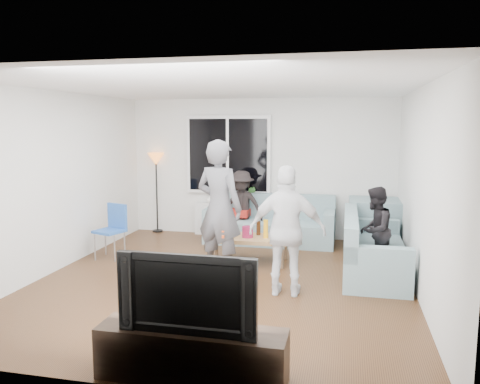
% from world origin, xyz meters
% --- Properties ---
extents(floor, '(5.00, 5.50, 0.04)m').
position_xyz_m(floor, '(0.00, 0.00, -0.02)').
color(floor, '#56351C').
rests_on(floor, ground).
extents(ceiling, '(5.00, 5.50, 0.04)m').
position_xyz_m(ceiling, '(0.00, 0.00, 2.62)').
color(ceiling, white).
rests_on(ceiling, ground).
extents(wall_back, '(5.00, 0.04, 2.60)m').
position_xyz_m(wall_back, '(0.00, 2.77, 1.30)').
color(wall_back, silver).
rests_on(wall_back, ground).
extents(wall_front, '(5.00, 0.04, 2.60)m').
position_xyz_m(wall_front, '(0.00, -2.77, 1.30)').
color(wall_front, silver).
rests_on(wall_front, ground).
extents(wall_left, '(0.04, 5.50, 2.60)m').
position_xyz_m(wall_left, '(-2.52, 0.00, 1.30)').
color(wall_left, silver).
rests_on(wall_left, ground).
extents(wall_right, '(0.04, 5.50, 2.60)m').
position_xyz_m(wall_right, '(2.52, 0.00, 1.30)').
color(wall_right, silver).
rests_on(wall_right, ground).
extents(window_frame, '(1.62, 0.06, 1.47)m').
position_xyz_m(window_frame, '(-0.60, 2.69, 1.55)').
color(window_frame, white).
rests_on(window_frame, wall_back).
extents(window_glass, '(1.50, 0.02, 1.35)m').
position_xyz_m(window_glass, '(-0.60, 2.65, 1.55)').
color(window_glass, black).
rests_on(window_glass, window_frame).
extents(window_mullion, '(0.05, 0.03, 1.35)m').
position_xyz_m(window_mullion, '(-0.60, 2.64, 1.55)').
color(window_mullion, white).
rests_on(window_mullion, window_frame).
extents(radiator, '(1.30, 0.12, 0.62)m').
position_xyz_m(radiator, '(-0.60, 2.65, 0.31)').
color(radiator, silver).
rests_on(radiator, floor).
extents(potted_plant, '(0.20, 0.16, 0.34)m').
position_xyz_m(potted_plant, '(-0.15, 2.62, 0.79)').
color(potted_plant, '#35692A').
rests_on(potted_plant, radiator).
extents(vase, '(0.18, 0.18, 0.16)m').
position_xyz_m(vase, '(-0.93, 2.62, 0.70)').
color(vase, white).
rests_on(vase, radiator).
extents(sofa_back_section, '(2.30, 0.85, 0.85)m').
position_xyz_m(sofa_back_section, '(0.27, 2.27, 0.42)').
color(sofa_back_section, gray).
rests_on(sofa_back_section, floor).
extents(sofa_right_section, '(2.00, 0.85, 0.85)m').
position_xyz_m(sofa_right_section, '(2.02, 0.80, 0.42)').
color(sofa_right_section, gray).
rests_on(sofa_right_section, floor).
extents(sofa_corner, '(0.85, 0.85, 0.85)m').
position_xyz_m(sofa_corner, '(2.08, 2.27, 0.42)').
color(sofa_corner, gray).
rests_on(sofa_corner, floor).
extents(cushion_yellow, '(0.42, 0.36, 0.14)m').
position_xyz_m(cushion_yellow, '(-0.73, 2.25, 0.51)').
color(cushion_yellow, gold).
rests_on(cushion_yellow, sofa_back_section).
extents(cushion_red, '(0.38, 0.32, 0.13)m').
position_xyz_m(cushion_red, '(-0.30, 2.33, 0.51)').
color(cushion_red, maroon).
rests_on(cushion_red, sofa_back_section).
extents(coffee_table, '(1.12, 0.64, 0.40)m').
position_xyz_m(coffee_table, '(0.20, 0.99, 0.20)').
color(coffee_table, '#A67D50').
rests_on(coffee_table, floor).
extents(pitcher, '(0.17, 0.17, 0.17)m').
position_xyz_m(pitcher, '(0.14, 0.94, 0.49)').
color(pitcher, '#951B45').
rests_on(pitcher, coffee_table).
extents(side_chair, '(0.51, 0.51, 0.86)m').
position_xyz_m(side_chair, '(-2.05, 0.70, 0.43)').
color(side_chair, '#2756A9').
rests_on(side_chair, floor).
extents(floor_lamp, '(0.32, 0.32, 1.56)m').
position_xyz_m(floor_lamp, '(-2.05, 2.65, 0.78)').
color(floor_lamp, orange).
rests_on(floor_lamp, floor).
extents(player_left, '(0.80, 0.65, 1.92)m').
position_xyz_m(player_left, '(-0.13, 0.29, 0.96)').
color(player_left, '#4D4D52').
rests_on(player_left, floor).
extents(player_right, '(0.96, 0.41, 1.63)m').
position_xyz_m(player_right, '(0.91, -0.32, 0.82)').
color(player_right, silver).
rests_on(player_right, floor).
extents(spectator_right, '(0.65, 0.73, 1.25)m').
position_xyz_m(spectator_right, '(2.02, 0.87, 0.62)').
color(spectator_right, black).
rests_on(spectator_right, floor).
extents(spectator_back, '(0.91, 0.62, 1.29)m').
position_xyz_m(spectator_back, '(-0.25, 2.30, 0.65)').
color(spectator_back, black).
rests_on(spectator_back, floor).
extents(tv_console, '(1.60, 0.40, 0.44)m').
position_xyz_m(tv_console, '(0.38, -2.50, 0.22)').
color(tv_console, '#322419').
rests_on(tv_console, floor).
extents(television, '(1.16, 0.15, 0.67)m').
position_xyz_m(television, '(0.38, -2.50, 0.77)').
color(television, black).
rests_on(television, tv_console).
extents(bottle_c, '(0.07, 0.07, 0.22)m').
position_xyz_m(bottle_c, '(0.28, 1.13, 0.51)').
color(bottle_c, '#331B0B').
rests_on(bottle_c, coffee_table).
extents(bottle_d, '(0.07, 0.07, 0.28)m').
position_xyz_m(bottle_d, '(0.42, 0.96, 0.54)').
color(bottle_d, '#FFB016').
rests_on(bottle_d, coffee_table).
extents(bottle_e, '(0.07, 0.07, 0.20)m').
position_xyz_m(bottle_e, '(0.58, 1.09, 0.50)').
color(bottle_e, black).
rests_on(bottle_e, coffee_table).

